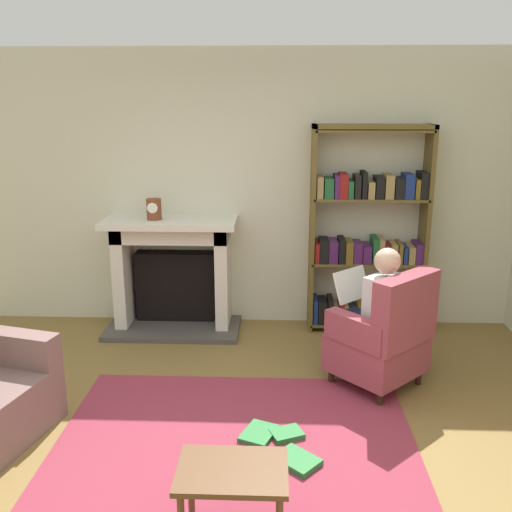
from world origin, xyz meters
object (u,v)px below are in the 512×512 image
armchair_reading (384,337)px  side_table (232,480)px  fireplace (173,270)px  mantel_clock (154,209)px  bookshelf (368,237)px  seated_reader (374,309)px

armchair_reading → side_table: bearing=14.3°
fireplace → mantel_clock: (-0.14, -0.10, 0.63)m
side_table → bookshelf: bearing=69.5°
bookshelf → armchair_reading: 1.32m
bookshelf → seated_reader: bookshelf is taller
armchair_reading → seated_reader: size_ratio=0.85×
seated_reader → bookshelf: bearing=-139.1°
side_table → mantel_clock: bearing=109.0°
bookshelf → seated_reader: 1.18m
fireplace → armchair_reading: fireplace is taller
bookshelf → side_table: 3.16m
armchair_reading → fireplace: bearing=-75.9°
mantel_clock → armchair_reading: bearing=-28.2°
mantel_clock → seated_reader: (1.93, -0.99, -0.60)m
mantel_clock → bookshelf: bearing=3.8°
fireplace → bookshelf: 1.93m
fireplace → mantel_clock: size_ratio=6.62×
armchair_reading → seated_reader: 0.23m
bookshelf → seated_reader: size_ratio=1.76×
mantel_clock → side_table: 3.05m
mantel_clock → bookshelf: bookshelf is taller
mantel_clock → seated_reader: 2.25m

